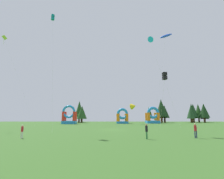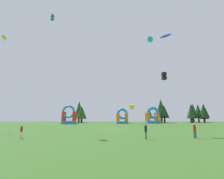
% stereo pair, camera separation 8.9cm
% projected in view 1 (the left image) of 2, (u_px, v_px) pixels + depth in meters
% --- Properties ---
extents(ground_plane, '(120.00, 120.00, 0.00)m').
position_uv_depth(ground_plane, '(112.00, 130.00, 33.13)').
color(ground_plane, '#3D6B28').
extents(kite_blue_parafoil, '(5.82, 3.27, 26.69)m').
position_uv_depth(kite_blue_parafoil, '(165.00, 36.00, 48.63)').
color(kite_blue_parafoil, blue).
rests_on(kite_blue_parafoil, ground_plane).
extents(kite_teal_box, '(3.65, 6.15, 23.61)m').
position_uv_depth(kite_teal_box, '(52.00, 18.00, 34.60)').
color(kite_teal_box, '#0C7F7A').
rests_on(kite_teal_box, ground_plane).
extents(kite_lime_diamond, '(8.81, 3.35, 23.14)m').
position_uv_depth(kite_lime_diamond, '(3.00, 39.00, 42.71)').
color(kite_lime_diamond, '#8CD826').
rests_on(kite_lime_diamond, ground_plane).
extents(kite_black_box, '(0.69, 3.50, 9.56)m').
position_uv_depth(kite_black_box, '(164.00, 76.00, 26.49)').
color(kite_black_box, black).
rests_on(kite_black_box, ground_plane).
extents(kite_yellow_delta, '(3.07, 3.18, 7.60)m').
position_uv_depth(kite_yellow_delta, '(133.00, 106.00, 60.91)').
color(kite_yellow_delta, yellow).
rests_on(kite_yellow_delta, ground_plane).
extents(kite_cyan_delta, '(7.39, 1.78, 21.54)m').
position_uv_depth(kite_cyan_delta, '(149.00, 40.00, 39.80)').
color(kite_cyan_delta, '#19B7CC').
rests_on(kite_cyan_delta, ground_plane).
extents(person_midfield, '(0.41, 0.41, 1.74)m').
position_uv_depth(person_midfield, '(146.00, 130.00, 19.56)').
color(person_midfield, '#33723F').
rests_on(person_midfield, ground_plane).
extents(person_far_side, '(0.31, 0.31, 1.61)m').
position_uv_depth(person_far_side, '(21.00, 130.00, 20.30)').
color(person_far_side, silver).
rests_on(person_far_side, ground_plane).
extents(person_near_camera, '(0.40, 0.40, 1.78)m').
position_uv_depth(person_near_camera, '(194.00, 129.00, 20.48)').
color(person_near_camera, navy).
rests_on(person_near_camera, ground_plane).
extents(inflatable_blue_arch, '(4.53, 4.28, 5.90)m').
position_uv_depth(inflatable_blue_arch, '(122.00, 118.00, 65.13)').
color(inflatable_blue_arch, '#268CD8').
rests_on(inflatable_blue_arch, ground_plane).
extents(inflatable_yellow_castle, '(4.96, 3.52, 6.83)m').
position_uv_depth(inflatable_yellow_castle, '(68.00, 117.00, 61.33)').
color(inflatable_yellow_castle, '#268CD8').
rests_on(inflatable_yellow_castle, ground_plane).
extents(inflatable_orange_dome, '(5.06, 4.86, 6.58)m').
position_uv_depth(inflatable_orange_dome, '(152.00, 117.00, 67.03)').
color(inflatable_orange_dome, '#268CD8').
rests_on(inflatable_orange_dome, ground_plane).
extents(tree_row_0, '(4.23, 4.23, 9.96)m').
position_uv_depth(tree_row_0, '(79.00, 109.00, 78.11)').
color(tree_row_0, '#4C331E').
rests_on(tree_row_0, ground_plane).
extents(tree_row_1, '(4.61, 4.61, 7.40)m').
position_uv_depth(tree_row_1, '(81.00, 112.00, 74.10)').
color(tree_row_1, '#4C331E').
rests_on(tree_row_1, ground_plane).
extents(tree_row_2, '(3.73, 3.73, 7.17)m').
position_uv_depth(tree_row_2, '(148.00, 113.00, 77.67)').
color(tree_row_2, '#4C331E').
rests_on(tree_row_2, ground_plane).
extents(tree_row_3, '(5.10, 5.10, 10.36)m').
position_uv_depth(tree_row_3, '(160.00, 108.00, 74.31)').
color(tree_row_3, '#4C331E').
rests_on(tree_row_3, ground_plane).
extents(tree_row_4, '(4.36, 4.36, 7.91)m').
position_uv_depth(tree_row_4, '(164.00, 112.00, 75.61)').
color(tree_row_4, '#4C331E').
rests_on(tree_row_4, ground_plane).
extents(tree_row_5, '(3.59, 3.59, 6.70)m').
position_uv_depth(tree_row_5, '(190.00, 113.00, 73.61)').
color(tree_row_5, '#4C331E').
rests_on(tree_row_5, ground_plane).
extents(tree_row_6, '(3.92, 3.92, 8.69)m').
position_uv_depth(tree_row_6, '(191.00, 110.00, 77.86)').
color(tree_row_6, '#4C331E').
rests_on(tree_row_6, ground_plane).
extents(tree_row_7, '(3.98, 3.98, 8.62)m').
position_uv_depth(tree_row_7, '(192.00, 111.00, 77.60)').
color(tree_row_7, '#4C331E').
rests_on(tree_row_7, ground_plane).
extents(tree_row_8, '(3.90, 3.90, 8.59)m').
position_uv_depth(tree_row_8, '(197.00, 111.00, 78.07)').
color(tree_row_8, '#4C331E').
rests_on(tree_row_8, ground_plane).
extents(tree_row_9, '(4.56, 4.56, 8.61)m').
position_uv_depth(tree_row_9, '(203.00, 111.00, 75.77)').
color(tree_row_9, '#4C331E').
rests_on(tree_row_9, ground_plane).
extents(tree_row_10, '(3.73, 3.73, 7.03)m').
position_uv_depth(tree_row_10, '(203.00, 113.00, 78.10)').
color(tree_row_10, '#4C331E').
rests_on(tree_row_10, ground_plane).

